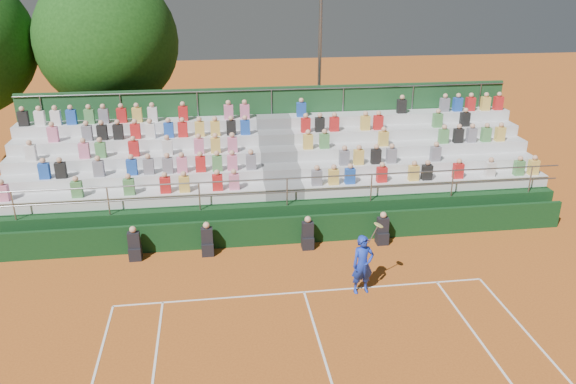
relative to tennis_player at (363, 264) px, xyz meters
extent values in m
plane|color=#B85B1E|center=(-1.69, 0.19, -0.91)|extent=(90.00, 90.00, 0.00)
cube|color=white|center=(-1.69, 0.19, -0.91)|extent=(11.00, 0.06, 0.01)
cube|color=white|center=(-1.69, -3.01, -0.91)|extent=(0.06, 6.40, 0.01)
cube|color=black|center=(-1.69, 3.39, -0.41)|extent=(20.00, 0.15, 1.00)
cube|color=black|center=(-6.84, 2.94, -0.69)|extent=(0.40, 0.40, 0.44)
cube|color=black|center=(-6.84, 2.94, -0.21)|extent=(0.38, 0.25, 0.55)
sphere|color=tan|center=(-6.84, 2.94, 0.17)|extent=(0.22, 0.22, 0.22)
cube|color=black|center=(-4.49, 2.94, -0.69)|extent=(0.40, 0.40, 0.44)
cube|color=black|center=(-4.49, 2.94, -0.21)|extent=(0.38, 0.25, 0.55)
sphere|color=tan|center=(-4.49, 2.94, 0.17)|extent=(0.22, 0.22, 0.22)
cube|color=black|center=(-1.12, 2.94, -0.69)|extent=(0.40, 0.40, 0.44)
cube|color=black|center=(-1.12, 2.94, -0.21)|extent=(0.38, 0.25, 0.55)
sphere|color=tan|center=(-1.12, 2.94, 0.17)|extent=(0.22, 0.22, 0.22)
cube|color=black|center=(1.50, 2.94, -0.69)|extent=(0.40, 0.40, 0.44)
cube|color=black|center=(1.50, 2.94, -0.21)|extent=(0.38, 0.25, 0.55)
sphere|color=tan|center=(1.50, 2.94, 0.17)|extent=(0.22, 0.22, 0.22)
cube|color=black|center=(-1.69, 6.49, -0.31)|extent=(20.00, 5.20, 1.20)
cube|color=silver|center=(-7.04, 4.82, 0.50)|extent=(9.30, 0.85, 0.42)
cube|color=silver|center=(3.66, 4.82, 0.50)|extent=(9.30, 0.85, 0.42)
cube|color=slate|center=(-1.69, 4.82, 0.50)|extent=(1.40, 0.85, 0.42)
cube|color=silver|center=(-7.04, 5.67, 0.92)|extent=(9.30, 0.85, 0.42)
cube|color=silver|center=(3.66, 5.67, 0.92)|extent=(9.30, 0.85, 0.42)
cube|color=slate|center=(-1.69, 5.67, 0.92)|extent=(1.40, 0.85, 0.42)
cube|color=silver|center=(-7.04, 6.52, 1.34)|extent=(9.30, 0.85, 0.42)
cube|color=silver|center=(3.66, 6.52, 1.34)|extent=(9.30, 0.85, 0.42)
cube|color=slate|center=(-1.69, 6.52, 1.34)|extent=(1.40, 0.85, 0.42)
cube|color=silver|center=(-7.04, 7.37, 1.76)|extent=(9.30, 0.85, 0.42)
cube|color=silver|center=(3.66, 7.37, 1.76)|extent=(9.30, 0.85, 0.42)
cube|color=slate|center=(-1.69, 7.37, 1.76)|extent=(1.40, 0.85, 0.42)
cube|color=silver|center=(-7.04, 8.22, 2.18)|extent=(9.30, 0.85, 0.42)
cube|color=silver|center=(3.66, 8.22, 2.18)|extent=(9.30, 0.85, 0.42)
cube|color=slate|center=(-1.69, 8.22, 2.18)|extent=(1.40, 0.85, 0.42)
cube|color=#1C4824|center=(-1.69, 8.74, 1.29)|extent=(20.00, 0.12, 4.40)
cylinder|color=gray|center=(-1.69, 3.94, 1.29)|extent=(20.00, 0.05, 0.05)
cylinder|color=gray|center=(-1.69, 8.64, 3.39)|extent=(20.00, 0.05, 0.05)
cube|color=pink|center=(-11.20, 4.67, 0.99)|extent=(0.36, 0.24, 0.56)
cube|color=#4C8C4C|center=(-8.81, 4.67, 0.99)|extent=(0.36, 0.24, 0.56)
cube|color=#4C8C4C|center=(-7.08, 4.67, 0.99)|extent=(0.36, 0.24, 0.56)
cube|color=red|center=(-5.85, 4.67, 0.99)|extent=(0.36, 0.24, 0.56)
cube|color=gold|center=(-5.20, 4.67, 0.99)|extent=(0.36, 0.24, 0.56)
cube|color=red|center=(-4.05, 4.67, 0.99)|extent=(0.36, 0.24, 0.56)
cube|color=pink|center=(-3.47, 4.67, 0.99)|extent=(0.36, 0.24, 0.56)
cube|color=#1E4CB2|center=(-10.02, 5.52, 1.41)|extent=(0.36, 0.24, 0.56)
cube|color=black|center=(-9.47, 5.52, 1.41)|extent=(0.36, 0.24, 0.56)
cube|color=slate|center=(-8.19, 5.52, 1.41)|extent=(0.36, 0.24, 0.56)
cube|color=#1E4CB2|center=(-7.05, 5.52, 1.41)|extent=(0.36, 0.24, 0.56)
cube|color=slate|center=(-6.46, 5.52, 1.41)|extent=(0.36, 0.24, 0.56)
cube|color=slate|center=(-5.79, 5.52, 1.41)|extent=(0.36, 0.24, 0.56)
cube|color=pink|center=(-5.28, 5.52, 1.41)|extent=(0.36, 0.24, 0.56)
cube|color=red|center=(-4.62, 5.52, 1.41)|extent=(0.36, 0.24, 0.56)
cube|color=#4C8C4C|center=(-4.03, 5.52, 1.41)|extent=(0.36, 0.24, 0.56)
cube|color=pink|center=(-3.48, 5.52, 1.41)|extent=(0.36, 0.24, 0.56)
cube|color=slate|center=(-2.80, 5.52, 1.41)|extent=(0.36, 0.24, 0.56)
cube|color=silver|center=(-10.64, 6.37, 1.83)|extent=(0.36, 0.24, 0.56)
cube|color=pink|center=(-8.79, 6.37, 1.83)|extent=(0.36, 0.24, 0.56)
cube|color=#4C8C4C|center=(-8.21, 6.37, 1.83)|extent=(0.36, 0.24, 0.56)
cube|color=red|center=(-7.03, 6.37, 1.83)|extent=(0.36, 0.24, 0.56)
cube|color=silver|center=(-5.82, 6.37, 1.83)|extent=(0.36, 0.24, 0.56)
cube|color=pink|center=(-4.66, 6.37, 1.83)|extent=(0.36, 0.24, 0.56)
cube|color=gold|center=(-4.05, 6.37, 1.83)|extent=(0.36, 0.24, 0.56)
cube|color=pink|center=(-3.42, 6.37, 1.83)|extent=(0.36, 0.24, 0.56)
cube|color=pink|center=(-10.01, 7.22, 2.25)|extent=(0.36, 0.24, 0.56)
cube|color=slate|center=(-8.79, 7.22, 2.25)|extent=(0.36, 0.24, 0.56)
cube|color=black|center=(-8.24, 7.22, 2.25)|extent=(0.36, 0.24, 0.56)
cube|color=black|center=(-7.66, 7.22, 2.25)|extent=(0.36, 0.24, 0.56)
cube|color=red|center=(-7.03, 7.22, 2.25)|extent=(0.36, 0.24, 0.56)
cube|color=silver|center=(-6.48, 7.22, 2.25)|extent=(0.36, 0.24, 0.56)
cube|color=#1E4CB2|center=(-5.79, 7.22, 2.25)|extent=(0.36, 0.24, 0.56)
cube|color=red|center=(-5.26, 7.22, 2.25)|extent=(0.36, 0.24, 0.56)
cube|color=gold|center=(-4.62, 7.22, 2.25)|extent=(0.36, 0.24, 0.56)
cube|color=gold|center=(-4.03, 7.22, 2.25)|extent=(0.36, 0.24, 0.56)
cube|color=black|center=(-3.42, 7.22, 2.25)|extent=(0.36, 0.24, 0.56)
cube|color=#1E4CB2|center=(-2.88, 7.22, 2.25)|extent=(0.36, 0.24, 0.56)
cube|color=black|center=(-11.23, 8.07, 2.67)|extent=(0.36, 0.24, 0.56)
cube|color=silver|center=(-10.63, 8.07, 2.67)|extent=(0.36, 0.24, 0.56)
cube|color=silver|center=(-10.05, 8.07, 2.67)|extent=(0.36, 0.24, 0.56)
cube|color=#1E4CB2|center=(-9.47, 8.07, 2.67)|extent=(0.36, 0.24, 0.56)
cube|color=#4C8C4C|center=(-8.81, 8.07, 2.67)|extent=(0.36, 0.24, 0.56)
cube|color=slate|center=(-8.27, 8.07, 2.67)|extent=(0.36, 0.24, 0.56)
cube|color=red|center=(-7.60, 8.07, 2.67)|extent=(0.36, 0.24, 0.56)
cube|color=gold|center=(-7.01, 8.07, 2.67)|extent=(0.36, 0.24, 0.56)
cube|color=silver|center=(-6.43, 8.07, 2.67)|extent=(0.36, 0.24, 0.56)
cube|color=red|center=(-5.25, 8.07, 2.67)|extent=(0.36, 0.24, 0.56)
cube|color=pink|center=(-3.47, 8.07, 2.67)|extent=(0.36, 0.24, 0.56)
cube|color=pink|center=(-2.83, 8.07, 2.67)|extent=(0.36, 0.24, 0.56)
cube|color=slate|center=(-0.51, 4.67, 0.99)|extent=(0.36, 0.24, 0.56)
cube|color=gold|center=(0.11, 4.67, 0.99)|extent=(0.36, 0.24, 0.56)
cube|color=#1E4CB2|center=(0.71, 4.67, 0.99)|extent=(0.36, 0.24, 0.56)
cube|color=red|center=(1.90, 4.67, 0.99)|extent=(0.36, 0.24, 0.56)
cube|color=gold|center=(3.11, 4.67, 0.99)|extent=(0.36, 0.24, 0.56)
cube|color=black|center=(3.62, 4.67, 0.99)|extent=(0.36, 0.24, 0.56)
cube|color=red|center=(4.83, 4.67, 0.99)|extent=(0.36, 0.24, 0.56)
cube|color=silver|center=(6.08, 4.67, 0.99)|extent=(0.36, 0.24, 0.56)
cube|color=#4C8C4C|center=(7.23, 4.67, 0.99)|extent=(0.36, 0.24, 0.56)
cube|color=gold|center=(7.82, 4.67, 0.99)|extent=(0.36, 0.24, 0.56)
cube|color=slate|center=(0.68, 5.52, 1.41)|extent=(0.36, 0.24, 0.56)
cube|color=gold|center=(1.23, 5.52, 1.41)|extent=(0.36, 0.24, 0.56)
cube|color=black|center=(1.90, 5.52, 1.41)|extent=(0.36, 0.24, 0.56)
cube|color=slate|center=(2.50, 5.52, 1.41)|extent=(0.36, 0.24, 0.56)
cube|color=slate|center=(4.24, 5.52, 1.41)|extent=(0.36, 0.24, 0.56)
cube|color=gold|center=(-0.55, 6.37, 1.83)|extent=(0.36, 0.24, 0.56)
cube|color=#4C8C4C|center=(0.09, 6.37, 1.83)|extent=(0.36, 0.24, 0.56)
cube|color=gold|center=(2.42, 6.37, 1.83)|extent=(0.36, 0.24, 0.56)
cube|color=#4C8C4C|center=(4.86, 6.37, 1.83)|extent=(0.36, 0.24, 0.56)
cube|color=black|center=(5.47, 6.37, 1.83)|extent=(0.36, 0.24, 0.56)
cube|color=slate|center=(6.02, 6.37, 1.83)|extent=(0.36, 0.24, 0.56)
cube|color=#4C8C4C|center=(6.63, 6.37, 1.83)|extent=(0.36, 0.24, 0.56)
cube|color=gold|center=(7.23, 6.37, 1.83)|extent=(0.36, 0.24, 0.56)
cube|color=red|center=(-0.50, 7.22, 2.25)|extent=(0.36, 0.24, 0.56)
cube|color=black|center=(0.06, 7.22, 2.25)|extent=(0.36, 0.24, 0.56)
cube|color=red|center=(0.64, 7.22, 2.25)|extent=(0.36, 0.24, 0.56)
cube|color=gold|center=(1.90, 7.22, 2.25)|extent=(0.36, 0.24, 0.56)
cube|color=red|center=(2.44, 7.22, 2.25)|extent=(0.36, 0.24, 0.56)
cube|color=#4C8C4C|center=(4.91, 7.22, 2.25)|extent=(0.36, 0.24, 0.56)
cube|color=black|center=(6.08, 7.22, 2.25)|extent=(0.36, 0.24, 0.56)
cube|color=#1E4CB2|center=(-0.55, 8.07, 2.67)|extent=(0.36, 0.24, 0.56)
cube|color=black|center=(3.66, 8.07, 2.67)|extent=(0.36, 0.24, 0.56)
cube|color=slate|center=(5.51, 8.07, 2.67)|extent=(0.36, 0.24, 0.56)
cube|color=#1E4CB2|center=(6.08, 8.07, 2.67)|extent=(0.36, 0.24, 0.56)
cube|color=red|center=(6.65, 8.07, 2.67)|extent=(0.36, 0.24, 0.56)
cube|color=gold|center=(7.31, 8.07, 2.67)|extent=(0.36, 0.24, 0.56)
cube|color=red|center=(7.89, 8.07, 2.67)|extent=(0.36, 0.24, 0.56)
imported|color=#1832B4|center=(0.00, 0.00, 0.00)|extent=(0.72, 0.52, 1.81)
cylinder|color=gray|center=(0.25, 0.00, 0.94)|extent=(0.26, 0.03, 0.51)
cylinder|color=#E5D866|center=(0.40, 0.00, 1.24)|extent=(0.26, 0.28, 0.14)
cylinder|color=#351E13|center=(-8.52, 12.24, 0.80)|extent=(0.50, 0.50, 3.43)
sphere|color=#12390F|center=(-8.52, 12.24, 4.98)|extent=(6.17, 6.17, 6.17)
cylinder|color=gray|center=(1.00, 12.33, 3.16)|extent=(0.16, 0.16, 8.14)
camera|label=1|loc=(-4.10, -13.88, 8.04)|focal=35.00mm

